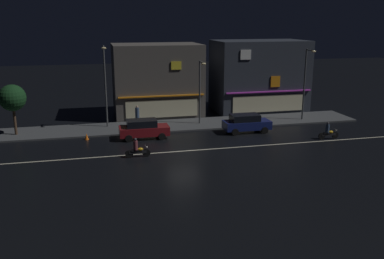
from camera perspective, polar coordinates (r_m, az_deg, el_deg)
The scene contains 15 objects.
ground_plane at distance 32.89m, azimuth -1.16°, elevation -2.98°, with size 140.00×140.00×0.00m, color black.
lane_divider_stripe at distance 32.89m, azimuth -1.16°, elevation -2.97°, with size 36.82×0.16×0.01m, color beige.
sidewalk_far at distance 40.51m, azimuth -3.57°, elevation 0.52°, with size 38.75×4.60×0.14m, color #424447.
storefront_left_block at distance 45.02m, azimuth -4.82°, elevation 6.77°, with size 9.20×6.33×7.60m.
storefront_center_block at distance 48.05m, azimuth 9.14°, elevation 7.29°, with size 10.13×6.25×7.85m.
streetlamp_west at distance 39.69m, azimuth -11.82°, elevation 6.64°, with size 0.44×1.64×7.66m.
streetlamp_mid at distance 40.20m, azimuth 1.15°, elevation 5.91°, with size 0.44×1.64×6.16m.
streetlamp_east at distance 43.38m, azimuth 15.33°, elevation 6.75°, with size 0.44×1.64×7.15m.
pedestrian_on_sidewalk at distance 40.25m, azimuth -7.51°, elevation 1.78°, with size 0.38×0.38×1.99m.
street_tree at distance 39.62m, azimuth -23.41°, elevation 3.97°, with size 2.34×2.34×4.48m.
parked_car_near_kerb at distance 36.44m, azimuth -6.67°, elevation 0.11°, with size 4.30×1.98×1.67m.
parked_car_trailing at distance 38.55m, azimuth 7.44°, elevation 0.91°, with size 4.30×1.98×1.67m.
motorcycle_lead at distance 31.53m, azimuth -7.55°, elevation -2.70°, with size 1.90×0.60×1.52m.
motorcycle_following at distance 37.91m, azimuth 18.17°, elevation -0.33°, with size 1.90×0.60×1.52m.
traffic_cone at distance 37.07m, azimuth -14.25°, elevation -0.95°, with size 0.36×0.36×0.55m, color orange.
Camera 1 is at (-6.53, -30.63, 10.05)m, focal length 38.91 mm.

